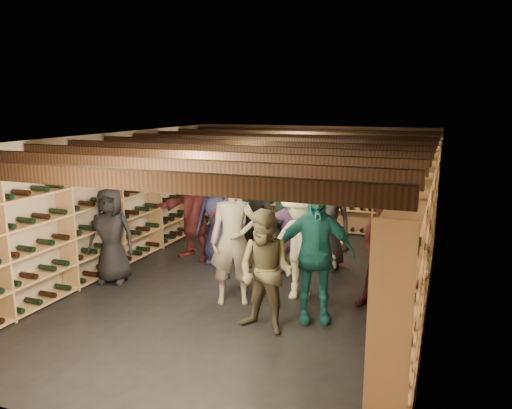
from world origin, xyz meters
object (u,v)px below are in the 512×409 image
object	(u,v)px
crate_stack_right	(300,255)
person_3	(301,244)
person_4	(314,254)
crate_loose	(334,244)
person_1	(254,232)
person_5	(194,212)
person_0	(111,235)
crate_stack_left	(291,237)
person_10	(284,217)
person_9	(245,213)
person_2	(266,272)
person_8	(388,249)
person_6	(219,218)
person_12	(326,218)
person_11	(293,228)
person_7	(234,241)

from	to	relation	value
crate_stack_right	person_3	distance (m)	1.75
crate_stack_right	person_4	size ratio (longest dim) A/B	0.31
crate_loose	person_3	distance (m)	2.90
person_1	person_5	size ratio (longest dim) A/B	1.07
person_0	crate_stack_right	bearing A→B (deg)	21.84
crate_stack_right	crate_loose	world-z (taller)	crate_stack_right
person_1	crate_stack_left	bearing A→B (deg)	98.74
person_4	person_10	distance (m)	2.51
person_1	person_9	bearing A→B (deg)	125.31
crate_loose	person_3	bearing A→B (deg)	-88.11
crate_stack_left	person_9	world-z (taller)	person_9
person_2	person_9	bearing A→B (deg)	127.95
person_5	person_8	world-z (taller)	person_8
person_5	person_8	bearing A→B (deg)	-3.30
person_6	person_8	world-z (taller)	person_8
person_6	person_9	size ratio (longest dim) A/B	0.98
person_3	person_8	distance (m)	1.27
crate_loose	person_6	size ratio (longest dim) A/B	0.29
person_1	person_10	xyz separation A→B (m)	(-0.01, 1.50, -0.08)
person_2	person_3	world-z (taller)	person_3
person_0	crate_loose	bearing A→B (deg)	32.12
person_8	person_9	distance (m)	3.20
crate_stack_left	person_1	distance (m)	2.16
person_1	person_12	distance (m)	1.69
person_1	person_5	xyz separation A→B (m)	(-1.68, 1.16, -0.06)
person_5	person_3	bearing A→B (deg)	-12.06
person_12	person_6	bearing A→B (deg)	-166.01
crate_loose	crate_stack_right	bearing A→B (deg)	-105.61
person_5	person_11	bearing A→B (deg)	9.93
person_6	person_11	xyz separation A→B (m)	(1.44, -0.05, -0.05)
crate_stack_left	person_8	xyz separation A→B (m)	(2.07, -2.09, 0.55)
person_1	person_2	xyz separation A→B (m)	(0.66, -1.30, -0.14)
person_8	person_7	bearing A→B (deg)	-171.25
crate_stack_right	crate_stack_left	bearing A→B (deg)	122.02
crate_stack_left	person_7	bearing A→B (deg)	-91.56
crate_stack_right	person_6	size ratio (longest dim) A/B	0.34
person_2	person_5	world-z (taller)	person_5
person_7	person_9	distance (m)	2.17
person_1	person_5	world-z (taller)	person_1
person_6	person_12	distance (m)	1.94
person_10	person_11	bearing A→B (deg)	-46.69
person_4	person_11	distance (m)	1.93
crate_stack_left	person_9	size ratio (longest dim) A/B	0.39
person_7	person_3	bearing A→B (deg)	7.66
person_5	person_2	bearing A→B (deg)	-32.11
person_4	person_10	world-z (taller)	person_4
person_2	person_7	distance (m)	1.07
person_7	person_1	bearing A→B (deg)	56.42
person_0	person_8	bearing A→B (deg)	-8.88
person_11	person_4	bearing A→B (deg)	-79.59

